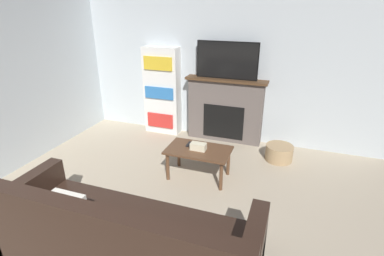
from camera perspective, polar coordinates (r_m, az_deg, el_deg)
name	(u,v)px	position (r m, az deg, el deg)	size (l,w,h in m)	color
wall_back	(214,65)	(5.45, 4.27, 11.87)	(5.93, 0.06, 2.70)	silver
wall_side	(14,78)	(5.17, -30.76, 8.13)	(0.06, 4.87, 2.70)	silver
fireplace	(225,110)	(5.46, 6.32, 3.46)	(1.44, 0.28, 1.16)	#605651
tv	(227,60)	(5.21, 6.70, 12.67)	(1.06, 0.03, 0.63)	black
couch	(123,241)	(3.10, -12.95, -20.18)	(2.53, 0.94, 0.92)	black
coffee_table	(199,153)	(4.29, 1.25, -4.84)	(0.91, 0.55, 0.45)	brown
tissue_box	(198,147)	(4.23, 1.21, -3.55)	(0.22, 0.12, 0.10)	beige
remote_control	(189,144)	(4.39, -0.63, -3.10)	(0.04, 0.15, 0.02)	black
bookshelf	(162,91)	(5.75, -5.71, 7.00)	(0.68, 0.29, 1.65)	white
storage_basket	(279,153)	(5.07, 16.25, -4.54)	(0.43, 0.43, 0.26)	tan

